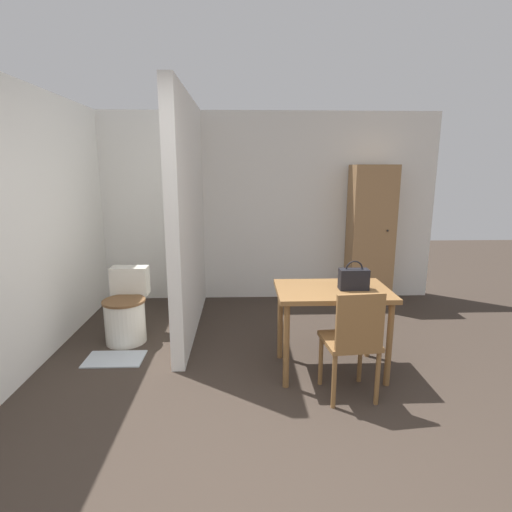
% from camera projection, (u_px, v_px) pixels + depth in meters
% --- Properties ---
extents(ground_plane, '(16.00, 16.00, 0.00)m').
position_uv_depth(ground_plane, '(269.00, 511.00, 2.10)').
color(ground_plane, '#382D26').
extents(wall_back, '(4.96, 0.12, 2.50)m').
position_uv_depth(wall_back, '(251.00, 208.00, 5.41)').
color(wall_back, white).
rests_on(wall_back, ground_plane).
extents(wall_left, '(0.12, 4.60, 2.50)m').
position_uv_depth(wall_left, '(26.00, 228.00, 3.52)').
color(wall_left, white).
rests_on(wall_left, ground_plane).
extents(partition_wall, '(0.12, 2.09, 2.50)m').
position_uv_depth(partition_wall, '(189.00, 218.00, 4.31)').
color(partition_wall, white).
rests_on(partition_wall, ground_plane).
extents(dining_table, '(0.96, 0.65, 0.76)m').
position_uv_depth(dining_table, '(332.00, 300.00, 3.44)').
color(dining_table, brown).
rests_on(dining_table, ground_plane).
extents(wooden_chair, '(0.44, 0.44, 0.90)m').
position_uv_depth(wooden_chair, '(353.00, 340.00, 3.03)').
color(wooden_chair, brown).
rests_on(wooden_chair, ground_plane).
extents(toilet, '(0.43, 0.58, 0.74)m').
position_uv_depth(toilet, '(126.00, 312.00, 4.16)').
color(toilet, silver).
rests_on(toilet, ground_plane).
extents(handbag, '(0.25, 0.11, 0.25)m').
position_uv_depth(handbag, '(354.00, 279.00, 3.38)').
color(handbag, black).
rests_on(handbag, dining_table).
extents(wooden_cabinet, '(0.55, 0.42, 1.82)m').
position_uv_depth(wooden_cabinet, '(370.00, 235.00, 5.26)').
color(wooden_cabinet, '#997047').
rests_on(wooden_cabinet, ground_plane).
extents(bath_mat, '(0.54, 0.34, 0.01)m').
position_uv_depth(bath_mat, '(115.00, 359.00, 3.77)').
color(bath_mat, '#B2BCC6').
rests_on(bath_mat, ground_plane).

